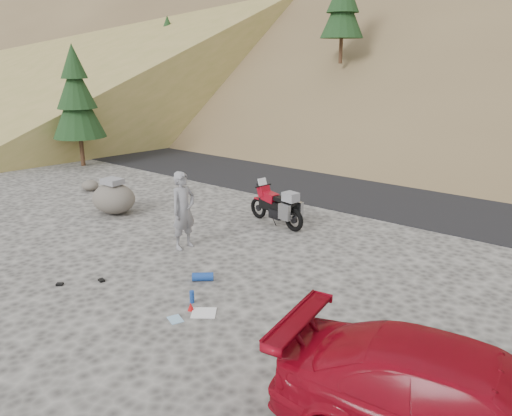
{
  "coord_description": "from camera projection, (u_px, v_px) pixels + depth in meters",
  "views": [
    {
      "loc": [
        8.02,
        -7.38,
        4.54
      ],
      "look_at": [
        0.8,
        1.67,
        1.0
      ],
      "focal_mm": 35.0,
      "sensor_mm": 36.0,
      "label": 1
    }
  ],
  "objects": [
    {
      "name": "gear_blue_mat",
      "position": [
        203.0,
        277.0,
        10.48
      ],
      "size": [
        0.45,
        0.43,
        0.18
      ],
      "primitive_type": "cylinder",
      "rotation": [
        0.0,
        1.57,
        0.73
      ],
      "color": "navy",
      "rests_on": "ground"
    },
    {
      "name": "motorcycle",
      "position": [
        278.0,
        207.0,
        13.81
      ],
      "size": [
        2.08,
        0.83,
        1.25
      ],
      "rotation": [
        0.0,
        0.0,
        -0.19
      ],
      "color": "black",
      "rests_on": "ground"
    },
    {
      "name": "gear_bottle",
      "position": [
        192.0,
        297.0,
        9.54
      ],
      "size": [
        0.11,
        0.11,
        0.25
      ],
      "primitive_type": "cylinder",
      "rotation": [
        0.0,
        0.0,
        -0.22
      ],
      "color": "navy",
      "rests_on": "ground"
    },
    {
      "name": "boulder",
      "position": [
        114.0,
        198.0,
        14.9
      ],
      "size": [
        1.56,
        1.39,
        1.08
      ],
      "rotation": [
        0.0,
        0.0,
        -0.17
      ],
      "color": "#56524A",
      "rests_on": "ground"
    },
    {
      "name": "gear_funnel",
      "position": [
        191.0,
        307.0,
        9.26
      ],
      "size": [
        0.16,
        0.16,
        0.15
      ],
      "primitive_type": "cone",
      "rotation": [
        0.0,
        0.0,
        0.39
      ],
      "color": "red",
      "rests_on": "ground"
    },
    {
      "name": "gear_white_cloth",
      "position": [
        204.0,
        313.0,
        9.18
      ],
      "size": [
        0.59,
        0.58,
        0.01
      ],
      "primitive_type": "cube",
      "rotation": [
        0.0,
        0.0,
        0.65
      ],
      "color": "white",
      "rests_on": "ground"
    },
    {
      "name": "ground",
      "position": [
        184.0,
        259.0,
        11.63
      ],
      "size": [
        140.0,
        140.0,
        0.0
      ],
      "primitive_type": "plane",
      "color": "#403E3B",
      "rests_on": "ground"
    },
    {
      "name": "small_rock",
      "position": [
        90.0,
        185.0,
        17.49
      ],
      "size": [
        0.8,
        0.77,
        0.37
      ],
      "rotation": [
        0.0,
        0.0,
        0.43
      ],
      "color": "#56524A",
      "rests_on": "ground"
    },
    {
      "name": "man",
      "position": [
        185.0,
        247.0,
        12.33
      ],
      "size": [
        0.49,
        0.72,
        1.92
      ],
      "primitive_type": "imported",
      "rotation": [
        0.0,
        0.0,
        1.53
      ],
      "color": "gray",
      "rests_on": "ground"
    },
    {
      "name": "road",
      "position": [
        363.0,
        185.0,
        18.36
      ],
      "size": [
        120.0,
        7.0,
        0.05
      ],
      "primitive_type": "cube",
      "color": "black",
      "rests_on": "ground"
    },
    {
      "name": "conifer_verge",
      "position": [
        76.0,
        97.0,
        20.7
      ],
      "size": [
        2.2,
        2.2,
        5.04
      ],
      "color": "#3D2316",
      "rests_on": "ground"
    },
    {
      "name": "gear_blue_cloth",
      "position": [
        175.0,
        319.0,
        8.95
      ],
      "size": [
        0.37,
        0.33,
        0.01
      ],
      "primitive_type": "cube",
      "rotation": [
        0.0,
        0.0,
        -0.39
      ],
      "color": "#8CB7D8",
      "rests_on": "ground"
    },
    {
      "name": "gear_glove_a",
      "position": [
        102.0,
        280.0,
        10.48
      ],
      "size": [
        0.17,
        0.14,
        0.04
      ],
      "primitive_type": "cube",
      "rotation": [
        0.0,
        0.0,
        -0.23
      ],
      "color": "black",
      "rests_on": "ground"
    },
    {
      "name": "gear_glove_b",
      "position": [
        60.0,
        284.0,
        10.29
      ],
      "size": [
        0.17,
        0.17,
        0.05
      ],
      "primitive_type": "cube",
      "rotation": [
        0.0,
        0.0,
        0.68
      ],
      "color": "black",
      "rests_on": "ground"
    }
  ]
}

